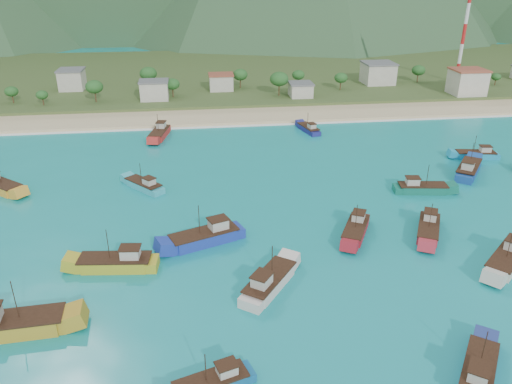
{
  "coord_description": "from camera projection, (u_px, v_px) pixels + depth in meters",
  "views": [
    {
      "loc": [
        -15.28,
        -65.63,
        41.83
      ],
      "look_at": [
        -4.68,
        18.0,
        3.0
      ],
      "focal_mm": 35.0,
      "sensor_mm": 36.0,
      "label": 1
    }
  ],
  "objects": [
    {
      "name": "village",
      "position": [
        280.0,
        82.0,
        170.08
      ],
      "size": [
        212.07,
        32.81,
        7.83
      ],
      "color": "beige",
      "rests_on": "ground"
    },
    {
      "name": "boat_19",
      "position": [
        309.0,
        129.0,
        135.57
      ],
      "size": [
        4.98,
        9.72,
        5.51
      ],
      "rotation": [
        0.0,
        0.0,
        0.25
      ],
      "color": "navy",
      "rests_on": "ground"
    },
    {
      "name": "boat_3",
      "position": [
        213.0,
        384.0,
        53.66
      ],
      "size": [
        9.49,
        5.39,
        5.38
      ],
      "rotation": [
        0.0,
        0.0,
        1.89
      ],
      "color": "#10598D",
      "rests_on": "ground"
    },
    {
      "name": "radio_tower",
      "position": [
        466.0,
        24.0,
        175.67
      ],
      "size": [
        1.2,
        1.2,
        41.31
      ],
      "color": "red",
      "rests_on": "ground"
    },
    {
      "name": "ground",
      "position": [
        300.0,
        255.0,
        78.38
      ],
      "size": [
        600.0,
        600.0,
        0.0
      ],
      "primitive_type": "plane",
      "color": "#0C7386",
      "rests_on": "ground"
    },
    {
      "name": "boat_28",
      "position": [
        160.0,
        134.0,
        131.29
      ],
      "size": [
        5.59,
        11.95,
        6.8
      ],
      "rotation": [
        0.0,
        0.0,
        2.94
      ],
      "color": "red",
      "rests_on": "ground"
    },
    {
      "name": "land",
      "position": [
        230.0,
        75.0,
        204.53
      ],
      "size": [
        400.0,
        110.0,
        2.4
      ],
      "primitive_type": "cube",
      "color": "#385123",
      "rests_on": "ground"
    },
    {
      "name": "boat_15",
      "position": [
        269.0,
        283.0,
        70.08
      ],
      "size": [
        9.62,
        11.44,
        6.88
      ],
      "rotation": [
        0.0,
        0.0,
        5.66
      ],
      "color": "beige",
      "rests_on": "ground"
    },
    {
      "name": "surf_line",
      "position": [
        250.0,
        125.0,
        141.0
      ],
      "size": [
        400.0,
        2.5,
        0.08
      ],
      "primitive_type": "cube",
      "color": "white",
      "rests_on": "ground"
    },
    {
      "name": "boat_16",
      "position": [
        421.0,
        189.0,
        99.58
      ],
      "size": [
        10.99,
        4.6,
        6.3
      ],
      "rotation": [
        0.0,
        0.0,
        4.57
      ],
      "color": "#0F6651",
      "rests_on": "ground"
    },
    {
      "name": "boat_2",
      "position": [
        117.0,
        263.0,
        74.61
      ],
      "size": [
        12.24,
        4.75,
        7.05
      ],
      "rotation": [
        0.0,
        0.0,
        1.47
      ],
      "color": "gold",
      "rests_on": "ground"
    },
    {
      "name": "vegetation",
      "position": [
        233.0,
        82.0,
        169.03
      ],
      "size": [
        277.69,
        25.73,
        8.1
      ],
      "color": "#235623",
      "rests_on": "ground"
    },
    {
      "name": "boat_25",
      "position": [
        476.0,
        155.0,
        117.18
      ],
      "size": [
        10.33,
        4.52,
        5.9
      ],
      "rotation": [
        0.0,
        0.0,
        1.41
      ],
      "color": "#1691BD",
      "rests_on": "ground"
    },
    {
      "name": "boat_0",
      "position": [
        0.0,
        186.0,
        100.4
      ],
      "size": [
        11.2,
        10.14,
        6.91
      ],
      "rotation": [
        0.0,
        0.0,
        4.02
      ],
      "color": "gold",
      "rests_on": "ground"
    },
    {
      "name": "boat_17",
      "position": [
        206.0,
        237.0,
        81.5
      ],
      "size": [
        13.14,
        8.05,
        7.47
      ],
      "rotation": [
        0.0,
        0.0,
        1.94
      ],
      "color": "#1C35A0",
      "rests_on": "ground"
    },
    {
      "name": "boat_1",
      "position": [
        428.0,
        229.0,
        84.36
      ],
      "size": [
        7.87,
        11.14,
        6.43
      ],
      "rotation": [
        0.0,
        0.0,
        2.66
      ],
      "color": "#B42A37",
      "rests_on": "ground"
    },
    {
      "name": "boat_11",
      "position": [
        507.0,
        260.0,
        75.49
      ],
      "size": [
        11.09,
        10.52,
        6.98
      ],
      "rotation": [
        0.0,
        0.0,
        2.31
      ],
      "color": "beige",
      "rests_on": "ground"
    },
    {
      "name": "boat_20",
      "position": [
        468.0,
        170.0,
        108.17
      ],
      "size": [
        10.4,
        11.94,
        7.26
      ],
      "rotation": [
        0.0,
        0.0,
        5.62
      ],
      "color": "navy",
      "rests_on": "ground"
    },
    {
      "name": "boat_8",
      "position": [
        12.0,
        326.0,
        61.55
      ],
      "size": [
        13.67,
        4.88,
        7.93
      ],
      "rotation": [
        0.0,
        0.0,
        4.78
      ],
      "color": "#AE8822",
      "rests_on": "ground"
    },
    {
      "name": "boat_5",
      "position": [
        478.0,
        373.0,
        54.89
      ],
      "size": [
        8.85,
        10.44,
        6.29
      ],
      "rotation": [
        0.0,
        0.0,
        5.65
      ],
      "color": "navy",
      "rests_on": "ground"
    },
    {
      "name": "beach",
      "position": [
        246.0,
        116.0,
        149.56
      ],
      "size": [
        400.0,
        18.0,
        1.2
      ],
      "primitive_type": "cube",
      "color": "beige",
      "rests_on": "ground"
    },
    {
      "name": "boat_13",
      "position": [
        356.0,
        230.0,
        84.25
      ],
      "size": [
        7.73,
        10.88,
        6.29
      ],
      "rotation": [
        0.0,
        0.0,
        2.66
      ],
      "color": "maroon",
      "rests_on": "ground"
    },
    {
      "name": "boat_18",
      "position": [
        144.0,
        186.0,
        101.11
      ],
      "size": [
        8.67,
        9.27,
        5.8
      ],
      "rotation": [
        0.0,
        0.0,
        0.72
      ],
      "color": "#30A6B6",
      "rests_on": "ground"
    }
  ]
}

